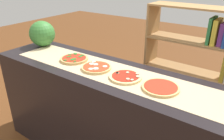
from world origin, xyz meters
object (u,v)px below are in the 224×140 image
at_px(pizza_mushroom_2, 126,77).
at_px(bookshelf, 202,76).
at_px(pizza_spinach_0, 74,59).
at_px(watermelon, 42,34).
at_px(pizza_plain_3, 161,87).
at_px(pizza_mozzarella_1, 96,67).

bearing_deg(pizza_mushroom_2, bookshelf, 70.75).
bearing_deg(pizza_spinach_0, watermelon, 168.60).
bearing_deg(pizza_plain_3, pizza_mushroom_2, 179.65).
height_order(watermelon, bookshelf, bookshelf).
relative_size(pizza_mushroom_2, pizza_plain_3, 0.96).
distance_m(pizza_plain_3, bookshelf, 1.00).
bearing_deg(pizza_plain_3, watermelon, 173.83).
distance_m(pizza_mozzarella_1, bookshelf, 1.17).
distance_m(pizza_mushroom_2, pizza_plain_3, 0.28).
bearing_deg(watermelon, bookshelf, 29.18).
bearing_deg(pizza_mozzarella_1, pizza_spinach_0, 173.22).
bearing_deg(pizza_mozzarella_1, pizza_mushroom_2, -0.86).
bearing_deg(pizza_mozzarella_1, watermelon, 170.14).
relative_size(pizza_mozzarella_1, bookshelf, 0.18).
bearing_deg(bookshelf, pizza_spinach_0, -134.22).
xyz_separation_m(pizza_mozzarella_1, bookshelf, (0.61, 0.95, -0.28)).
height_order(pizza_mozzarella_1, bookshelf, bookshelf).
xyz_separation_m(pizza_mozzarella_1, pizza_mushroom_2, (0.28, -0.00, -0.00)).
height_order(pizza_mozzarella_1, watermelon, watermelon).
relative_size(pizza_spinach_0, pizza_plain_3, 0.97).
bearing_deg(bookshelf, pizza_mushroom_2, -109.25).
distance_m(pizza_spinach_0, watermelon, 0.57).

